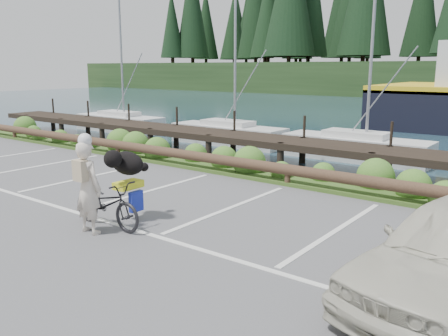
# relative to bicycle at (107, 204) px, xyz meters

# --- Properties ---
(ground) EXTENTS (72.00, 72.00, 0.00)m
(ground) POSITION_rel_bicycle_xyz_m (1.21, 0.59, -0.49)
(ground) COLOR #4F4E51
(vegetation_strip) EXTENTS (34.00, 1.60, 0.10)m
(vegetation_strip) POSITION_rel_bicycle_xyz_m (1.21, 5.89, -0.44)
(vegetation_strip) COLOR #3D5B21
(vegetation_strip) RESTS_ON ground
(log_rail) EXTENTS (32.00, 0.30, 0.60)m
(log_rail) POSITION_rel_bicycle_xyz_m (1.21, 5.19, -0.49)
(log_rail) COLOR #443021
(log_rail) RESTS_ON ground
(bicycle) EXTENTS (1.86, 0.67, 0.97)m
(bicycle) POSITION_rel_bicycle_xyz_m (0.00, 0.00, 0.00)
(bicycle) COLOR black
(bicycle) RESTS_ON ground
(cyclist) EXTENTS (0.67, 0.44, 1.82)m
(cyclist) POSITION_rel_bicycle_xyz_m (0.01, -0.43, 0.42)
(cyclist) COLOR beige
(cyclist) RESTS_ON ground
(dog) EXTENTS (0.43, 0.87, 0.50)m
(dog) POSITION_rel_bicycle_xyz_m (-0.01, 0.59, 0.74)
(dog) COLOR black
(dog) RESTS_ON bicycle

